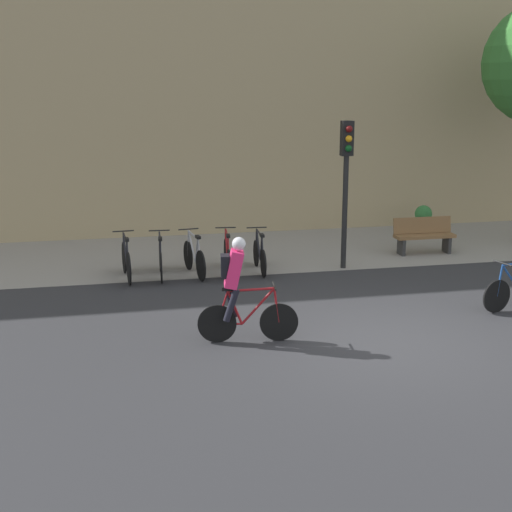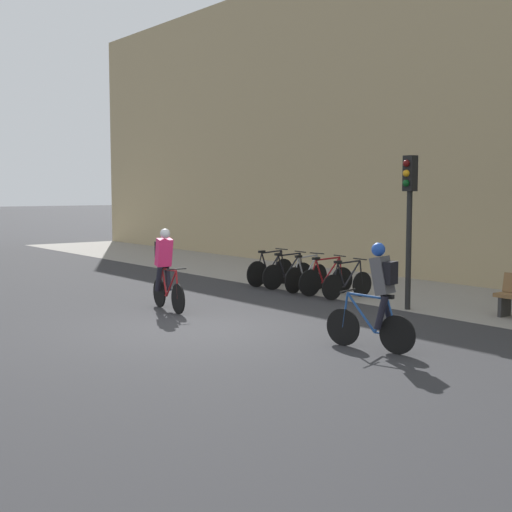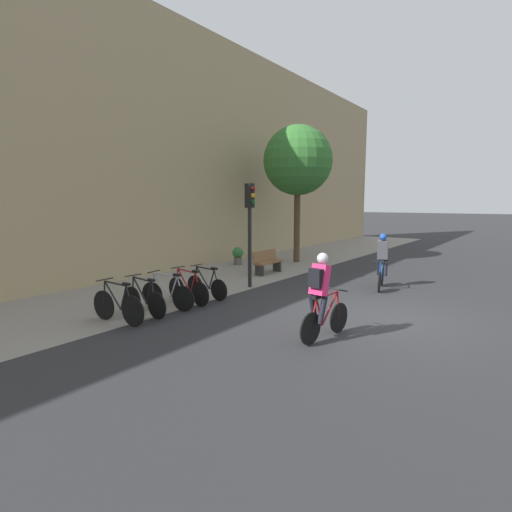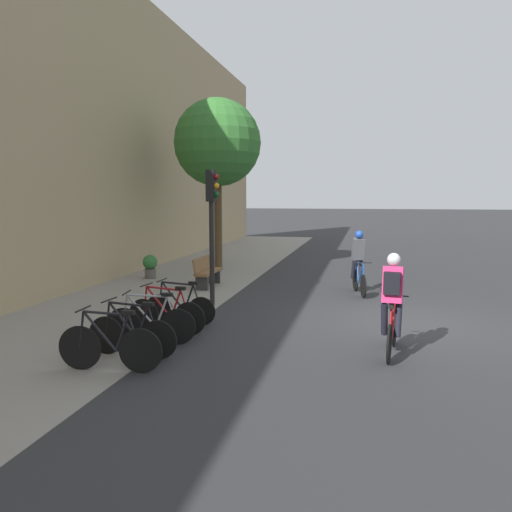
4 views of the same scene
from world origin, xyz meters
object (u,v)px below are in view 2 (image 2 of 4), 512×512
at_px(parked_bike_1, 288,273).
at_px(parked_bike_4, 347,283).
at_px(cyclist_pink, 165,266).
at_px(parked_bike_3, 326,279).
at_px(cyclist_grey, 379,293).
at_px(parked_bike_0, 270,270).
at_px(traffic_light_pole, 409,203).
at_px(parked_bike_2, 306,276).

xyz_separation_m(parked_bike_1, parked_bike_4, (2.20, -0.00, -0.02)).
relative_size(cyclist_pink, parked_bike_3, 1.06).
distance_m(cyclist_grey, parked_bike_0, 8.10).
distance_m(cyclist_grey, traffic_light_pole, 4.43).
bearing_deg(cyclist_pink, parked_bike_3, 82.63).
height_order(cyclist_grey, parked_bike_3, cyclist_grey).
xyz_separation_m(cyclist_grey, traffic_light_pole, (-2.37, 3.48, 1.36)).
relative_size(cyclist_grey, parked_bike_1, 1.07).
xyz_separation_m(cyclist_grey, parked_bike_0, (-7.24, 3.59, -0.54)).
relative_size(parked_bike_0, parked_bike_1, 1.03).
relative_size(cyclist_pink, parked_bike_0, 1.05).
bearing_deg(parked_bike_0, traffic_light_pole, -1.25).
height_order(cyclist_pink, cyclist_grey, cyclist_pink).
distance_m(parked_bike_2, traffic_light_pole, 3.91).
distance_m(cyclist_grey, parked_bike_4, 5.63).
xyz_separation_m(cyclist_pink, parked_bike_3, (0.55, 4.25, -0.55)).
bearing_deg(parked_bike_2, traffic_light_pole, -1.77).
bearing_deg(parked_bike_3, parked_bike_1, 179.99).
bearing_deg(parked_bike_0, cyclist_pink, -68.74).
bearing_deg(traffic_light_pole, parked_bike_3, 177.74).
height_order(parked_bike_0, parked_bike_3, parked_bike_0).
xyz_separation_m(parked_bike_1, parked_bike_3, (1.47, -0.00, 0.00)).
relative_size(parked_bike_0, traffic_light_pole, 0.51).
height_order(parked_bike_2, parked_bike_3, parked_bike_2).
height_order(cyclist_pink, parked_bike_2, cyclist_pink).
xyz_separation_m(parked_bike_3, parked_bike_4, (0.73, -0.00, -0.02)).
bearing_deg(cyclist_grey, parked_bike_0, 153.64).
xyz_separation_m(cyclist_pink, traffic_light_pole, (3.22, 4.14, 1.36)).
bearing_deg(parked_bike_1, parked_bike_4, -0.02).
bearing_deg(cyclist_grey, parked_bike_2, 148.13).
xyz_separation_m(parked_bike_0, parked_bike_4, (2.94, -0.00, -0.03)).
relative_size(cyclist_pink, parked_bike_4, 1.12).
xyz_separation_m(parked_bike_1, traffic_light_pole, (4.14, -0.11, 1.92)).
relative_size(parked_bike_1, traffic_light_pole, 0.49).
xyz_separation_m(cyclist_pink, parked_bike_2, (-0.18, 4.25, -0.55)).
distance_m(cyclist_grey, parked_bike_2, 6.82).
xyz_separation_m(parked_bike_0, parked_bike_3, (2.20, -0.00, -0.01)).
bearing_deg(parked_bike_3, parked_bike_2, 179.99).
xyz_separation_m(cyclist_grey, parked_bike_1, (-6.51, 3.59, -0.55)).
bearing_deg(parked_bike_1, cyclist_grey, -28.87).
bearing_deg(parked_bike_3, cyclist_grey, -35.45).
distance_m(parked_bike_0, parked_bike_1, 0.73).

